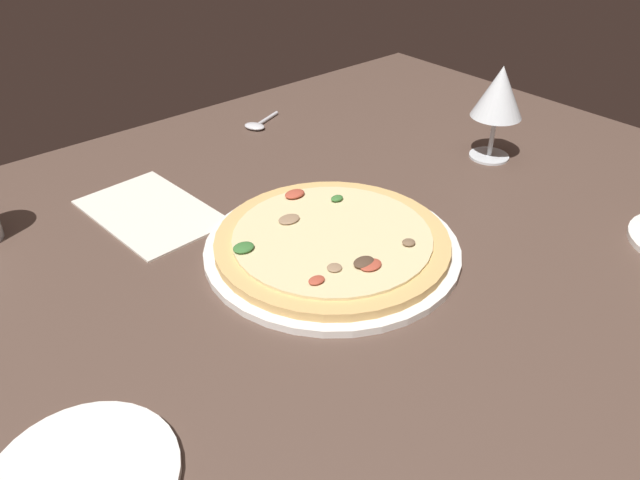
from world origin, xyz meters
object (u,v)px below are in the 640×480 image
(pizza_main, at_px, (332,244))
(wine_glass_far, at_px, (499,94))
(paper_menu, at_px, (151,212))
(side_plate, at_px, (83,479))
(spoon, at_px, (258,125))

(pizza_main, relative_size, wine_glass_far, 2.14)
(paper_menu, bearing_deg, wine_glass_far, 154.62)
(wine_glass_far, xyz_separation_m, side_plate, (0.78, 0.16, -0.11))
(side_plate, bearing_deg, paper_menu, -124.75)
(pizza_main, bearing_deg, side_plate, 17.33)
(wine_glass_far, xyz_separation_m, paper_menu, (0.52, -0.21, -0.11))
(side_plate, bearing_deg, pizza_main, -162.67)
(pizza_main, distance_m, spoon, 0.43)
(wine_glass_far, distance_m, side_plate, 0.80)
(pizza_main, distance_m, side_plate, 0.41)
(pizza_main, xyz_separation_m, paper_menu, (0.13, -0.24, -0.01))
(spoon, bearing_deg, paper_menu, 26.92)
(side_plate, height_order, paper_menu, side_plate)
(pizza_main, distance_m, wine_glass_far, 0.40)
(pizza_main, xyz_separation_m, spoon, (-0.17, -0.40, -0.01))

